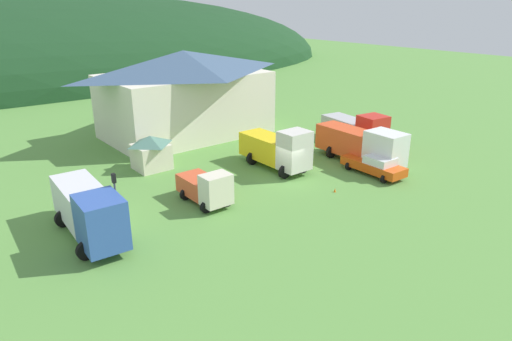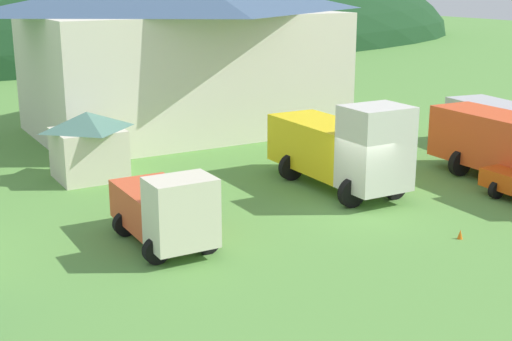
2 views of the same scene
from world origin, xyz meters
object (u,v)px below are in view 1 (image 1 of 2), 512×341
Objects in this scene: traffic_light_west at (116,200)px; service_pickup_orange at (375,165)px; light_truck_cream at (206,187)px; depot_building at (185,92)px; traffic_cone_near_pickup at (335,192)px; crane_truck_red at (357,128)px; play_shed_cream at (151,152)px; flatbed_truck_yellow at (278,149)px; heavy_rig_white at (363,144)px; box_truck_blue at (89,210)px.

service_pickup_orange is at bearing -7.65° from traffic_light_west.
light_truck_cream is 0.83× the size of service_pickup_orange.
depot_building reaches higher than traffic_cone_near_pickup.
play_shed_cream is at bearing -100.23° from crane_truck_red.
depot_building is 2.49× the size of flatbed_truck_yellow.
light_truck_cream is at bearing -103.44° from service_pickup_orange.
traffic_cone_near_pickup is (8.49, -4.23, -1.22)m from light_truck_cream.
crane_truck_red reaches higher than traffic_cone_near_pickup.
light_truck_cream is 0.66× the size of flatbed_truck_yellow.
play_shed_cream is 19.89m from crane_truck_red.
depot_building is 20.72m from traffic_cone_near_pickup.
play_shed_cream is at bearing 178.84° from light_truck_cream.
heavy_rig_white reaches higher than play_shed_cream.
traffic_light_west is at bearing -125.57° from play_shed_cream.
flatbed_truck_yellow is 1.65× the size of traffic_light_west.
heavy_rig_white is 13.86× the size of traffic_cone_near_pickup.
crane_truck_red is (18.88, -6.24, 0.14)m from play_shed_cream.
depot_building reaches higher than light_truck_cream.
light_truck_cream is 15.06m from heavy_rig_white.
depot_building is at bearing 154.12° from light_truck_cream.
box_truck_blue is 1.07× the size of crane_truck_red.
crane_truck_red is 12.75m from traffic_cone_near_pickup.
box_truck_blue is at bearing 136.46° from traffic_light_west.
traffic_light_west reaches higher than traffic_cone_near_pickup.
service_pickup_orange is 8.79× the size of traffic_cone_near_pickup.
depot_building is 4.12× the size of traffic_light_west.
box_truck_blue is 17.17m from traffic_cone_near_pickup.
service_pickup_orange is at bearing 5.12° from traffic_cone_near_pickup.
traffic_cone_near_pickup is (16.50, -4.39, -1.83)m from box_truck_blue.
depot_building is 2.00× the size of heavy_rig_white.
box_truck_blue is at bearing -135.22° from depot_building.
flatbed_truck_yellow reaches higher than traffic_cone_near_pickup.
light_truck_cream is at bearing -91.70° from play_shed_cream.
heavy_rig_white reaches higher than service_pickup_orange.
flatbed_truck_yellow is at bearing 100.40° from box_truck_blue.
service_pickup_orange is at bearing -43.14° from play_shed_cream.
crane_truck_red is (4.16, 4.00, -0.17)m from heavy_rig_white.
depot_building is at bearing -156.02° from heavy_rig_white.
traffic_cone_near_pickup is at bearing 78.47° from box_truck_blue.
depot_building is 3.79× the size of light_truck_cream.
depot_building is 27.77× the size of traffic_cone_near_pickup.
depot_building is at bearing 49.12° from traffic_light_west.
box_truck_blue is (-15.96, -15.84, -2.63)m from depot_building.
crane_truck_red is (11.19, -13.41, -2.84)m from depot_building.
traffic_cone_near_pickup is (8.22, -13.06, -1.47)m from play_shed_cream.
box_truck_blue reaches higher than traffic_cone_near_pickup.
flatbed_truck_yellow is 15.62m from traffic_light_west.
traffic_cone_near_pickup is at bearing -88.48° from depot_building.
service_pickup_orange is (-5.44, -6.35, -0.78)m from crane_truck_red.
traffic_light_west is (-20.48, 2.75, 1.72)m from service_pickup_orange.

